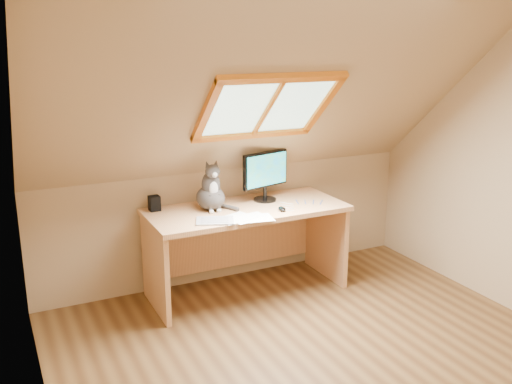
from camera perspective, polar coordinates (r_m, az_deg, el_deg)
ground at (r=3.95m, az=8.21°, el=-17.40°), size 3.50×3.50×0.00m
room_shell at (r=3.33m, az=10.04°, el=3.01°), size 3.52×3.52×2.41m
desk at (r=4.86m, az=-1.31°, el=-3.91°), size 1.65×0.72×0.75m
monitor at (r=4.86m, az=0.95°, el=1.92°), size 0.46×0.20×0.43m
cat at (r=4.64m, az=-4.54°, el=0.02°), size 0.24×0.29×0.42m
desk_speaker at (r=4.70m, az=-10.13°, el=-1.12°), size 0.09×0.09×0.12m
graphics_tablet at (r=4.38m, az=-4.13°, el=-2.89°), size 0.34×0.29×0.01m
mouse at (r=4.64m, az=2.61°, el=-1.70°), size 0.08×0.11×0.03m
papers at (r=4.45m, az=-0.84°, el=-2.58°), size 0.35×0.30×0.01m
cables at (r=4.82m, az=4.50°, el=-1.19°), size 0.51×0.26×0.01m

